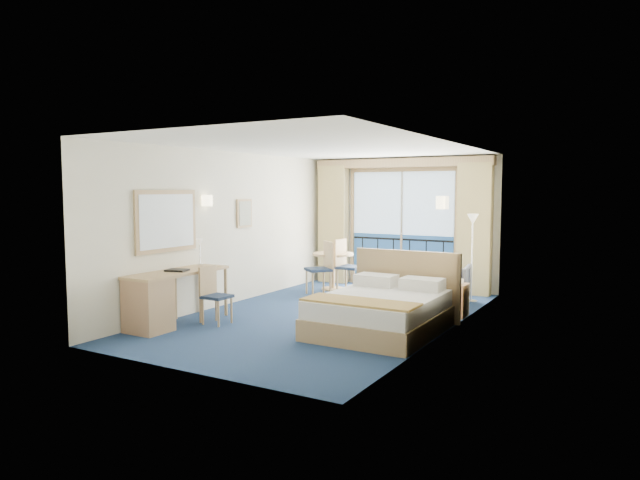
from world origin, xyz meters
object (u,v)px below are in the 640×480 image
(armchair, at_px, (447,283))
(floor_lamp, at_px, (473,236))
(nightstand, at_px, (454,300))
(round_table, at_px, (333,262))
(desk_chair, at_px, (213,291))
(bed, at_px, (382,311))
(table_chair_b, at_px, (323,265))
(table_chair_a, at_px, (346,263))
(desk, at_px, (155,300))

(armchair, distance_m, floor_lamp, 0.98)
(nightstand, relative_size, round_table, 0.63)
(floor_lamp, relative_size, desk_chair, 1.83)
(round_table, bearing_deg, bed, -49.91)
(table_chair_b, bearing_deg, table_chair_a, 97.88)
(bed, xyz_separation_m, round_table, (-2.28, 2.70, 0.26))
(table_chair_b, bearing_deg, desk, -61.44)
(table_chair_b, bearing_deg, nightstand, 27.38)
(bed, relative_size, table_chair_a, 1.95)
(bed, bearing_deg, desk_chair, -161.65)
(bed, xyz_separation_m, nightstand, (0.59, 1.53, -0.04))
(desk, height_order, table_chair_b, table_chair_b)
(desk_chair, height_order, round_table, desk_chair)
(nightstand, height_order, table_chair_a, table_chair_a)
(round_table, xyz_separation_m, table_chair_a, (0.37, -0.14, 0.03))
(nightstand, xyz_separation_m, table_chair_b, (-2.77, 0.59, 0.32))
(armchair, relative_size, round_table, 0.93)
(armchair, height_order, floor_lamp, floor_lamp)
(floor_lamp, xyz_separation_m, desk, (-3.42, -4.34, -0.77))
(bed, height_order, table_chair_b, bed)
(table_chair_a, distance_m, table_chair_b, 0.52)
(armchair, distance_m, table_chair_b, 2.39)
(table_chair_a, bearing_deg, desk, 167.49)
(desk_chair, height_order, table_chair_a, table_chair_a)
(desk, height_order, desk_chair, desk_chair)
(armchair, bearing_deg, table_chair_a, -10.70)
(table_chair_a, bearing_deg, desk_chair, 172.03)
(desk_chair, distance_m, table_chair_a, 3.41)
(desk, relative_size, table_chair_b, 1.67)
(floor_lamp, bearing_deg, nightstand, -87.37)
(desk, bearing_deg, table_chair_a, 76.63)
(round_table, bearing_deg, desk_chair, -92.56)
(armchair, bearing_deg, desk, 44.17)
(nightstand, height_order, desk_chair, desk_chair)
(armchair, distance_m, desk, 5.06)
(bed, height_order, round_table, bed)
(floor_lamp, relative_size, round_table, 1.92)
(nightstand, bearing_deg, floor_lamp, 92.63)
(desk_chair, distance_m, table_chair_b, 2.94)
(bed, relative_size, armchair, 2.63)
(nightstand, relative_size, table_chair_b, 0.51)
(floor_lamp, bearing_deg, table_chair_b, -166.08)
(bed, height_order, nightstand, bed)
(nightstand, distance_m, desk, 4.64)
(round_table, height_order, table_chair_a, table_chair_a)
(nightstand, bearing_deg, desk, -138.49)
(floor_lamp, xyz_separation_m, round_table, (-2.81, -0.09, -0.64))
(armchair, xyz_separation_m, desk, (-3.05, -4.04, 0.09))
(floor_lamp, bearing_deg, desk, -128.22)
(nightstand, bearing_deg, bed, -111.02)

